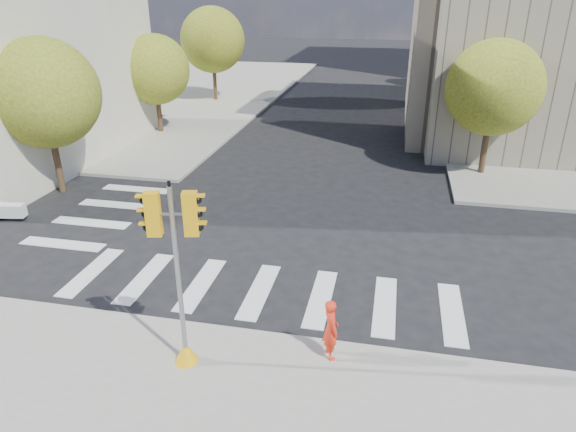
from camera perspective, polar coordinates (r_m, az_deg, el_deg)
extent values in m
plane|color=black|center=(16.74, -1.10, -4.81)|extent=(160.00, 160.00, 0.00)
cube|color=gray|center=(47.24, -18.40, 13.06)|extent=(28.00, 40.00, 0.15)
cube|color=gray|center=(29.85, 24.38, 19.98)|extent=(8.00, 8.00, 14.00)
cylinder|color=#382616|center=(23.93, -24.20, 5.24)|extent=(0.28, 0.28, 2.45)
sphere|color=#3A681D|center=(23.25, -25.46, 12.20)|extent=(4.40, 4.40, 4.40)
cylinder|color=#382616|center=(32.25, -14.08, 10.78)|extent=(0.28, 0.28, 2.17)
sphere|color=#3A681D|center=(31.78, -14.58, 15.48)|extent=(4.00, 4.00, 4.00)
cylinder|color=#382616|center=(41.27, -8.12, 14.33)|extent=(0.28, 0.28, 2.62)
sphere|color=#3A681D|center=(40.86, -8.39, 18.80)|extent=(4.80, 4.80, 4.80)
cylinder|color=#382616|center=(25.58, 20.95, 6.80)|extent=(0.28, 0.28, 2.38)
sphere|color=#3A681D|center=(24.96, 21.93, 13.09)|extent=(4.20, 4.20, 4.20)
cylinder|color=#382616|center=(37.15, 18.55, 12.22)|extent=(0.28, 0.28, 2.52)
sphere|color=#3A681D|center=(36.71, 19.21, 16.94)|extent=(4.60, 4.60, 4.60)
cylinder|color=#382616|center=(48.96, 17.24, 14.82)|extent=(0.28, 0.28, 2.27)
sphere|color=#3A681D|center=(48.65, 17.65, 17.99)|extent=(4.00, 4.00, 4.00)
cylinder|color=black|center=(28.93, 21.79, 14.58)|extent=(0.12, 0.12, 8.00)
cylinder|color=black|center=(42.72, 19.02, 17.50)|extent=(0.12, 0.12, 8.00)
cone|color=#E8A40C|center=(12.43, -11.28, -14.61)|extent=(0.56, 0.56, 0.50)
cylinder|color=gray|center=(11.35, -12.05, -7.02)|extent=(0.11, 0.11, 4.32)
cylinder|color=black|center=(10.41, -13.09, 3.49)|extent=(0.07, 0.07, 0.12)
cylinder|color=gray|center=(10.65, -12.77, 0.21)|extent=(0.89, 0.26, 0.06)
cube|color=#E8A40C|center=(10.73, -14.76, 0.19)|extent=(0.34, 0.28, 0.95)
cube|color=#E8A40C|center=(10.58, -10.75, 0.23)|extent=(0.34, 0.28, 0.95)
imported|color=red|center=(12.08, 4.78, -12.40)|extent=(0.58, 0.66, 1.52)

